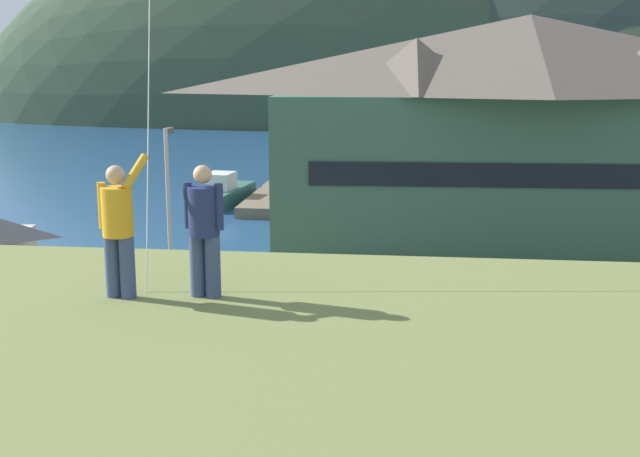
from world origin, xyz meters
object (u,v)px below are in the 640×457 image
at_px(parked_car_back_row_left, 301,383).
at_px(moored_boat_wharfside, 223,193).
at_px(wharf_dock, 280,195).
at_px(parked_car_lone_by_shed, 6,375).
at_px(moored_boat_outer_mooring, 338,184).
at_px(person_kite_flyer, 118,226).
at_px(storage_shed_waterside, 377,192).
at_px(parked_car_mid_row_far, 360,324).
at_px(parked_car_corner_spot, 486,386).
at_px(harbor_lodge, 525,127).
at_px(parking_light_pole, 169,202).
at_px(person_companion, 204,227).

bearing_deg(parked_car_back_row_left, moored_boat_wharfside, 106.96).
relative_size(wharf_dock, parked_car_lone_by_shed, 3.30).
distance_m(moored_boat_outer_mooring, person_kite_flyer, 46.77).
relative_size(storage_shed_waterside, person_kite_flyer, 2.72).
xyz_separation_m(parked_car_mid_row_far, person_kite_flyer, (-2.25, -14.30, 6.06)).
bearing_deg(parked_car_corner_spot, person_kite_flyer, -120.67).
relative_size(harbor_lodge, storage_shed_waterside, 5.23).
bearing_deg(parked_car_back_row_left, storage_shed_waterside, 87.88).
bearing_deg(storage_shed_waterside, parked_car_lone_by_shed, -109.86).
relative_size(moored_boat_wharfside, parked_car_mid_row_far, 1.74).
bearing_deg(moored_boat_outer_mooring, parked_car_back_row_left, -86.19).
relative_size(moored_boat_wharfside, parking_light_pole, 1.13).
xyz_separation_m(parked_car_lone_by_shed, person_companion, (7.93, -8.89, 6.04)).
bearing_deg(parked_car_lone_by_shed, parked_car_mid_row_far, 30.08).
bearing_deg(moored_boat_wharfside, storage_shed_waterside, -37.32).
height_order(parked_car_back_row_left, person_kite_flyer, person_kite_flyer).
distance_m(moored_boat_outer_mooring, parked_car_lone_by_shed, 37.66).
bearing_deg(moored_boat_outer_mooring, moored_boat_wharfside, -145.34).
xyz_separation_m(wharf_dock, parked_car_mid_row_far, (7.40, -28.87, 0.71)).
relative_size(moored_boat_outer_mooring, person_companion, 4.95).
distance_m(parked_car_mid_row_far, person_companion, 15.43).
distance_m(harbor_lodge, parked_car_lone_by_shed, 27.57).
height_order(harbor_lodge, moored_boat_wharfside, harbor_lodge).
distance_m(harbor_lodge, moored_boat_outer_mooring, 19.63).
relative_size(harbor_lodge, parked_car_mid_row_far, 6.08).
relative_size(moored_boat_outer_mooring, parked_car_corner_spot, 2.04).
xyz_separation_m(wharf_dock, parked_car_corner_spot, (10.95, -33.40, 0.71)).
xyz_separation_m(storage_shed_waterside, parked_car_mid_row_far, (0.35, -18.91, -1.21)).
distance_m(parked_car_back_row_left, person_companion, 11.09).
height_order(wharf_dock, person_kite_flyer, person_kite_flyer).
bearing_deg(moored_boat_wharfside, parked_car_lone_by_shed, -86.70).
height_order(moored_boat_wharfside, person_companion, person_companion).
height_order(harbor_lodge, parked_car_lone_by_shed, harbor_lodge).
xyz_separation_m(parked_car_lone_by_shed, parked_car_back_row_left, (7.85, 0.41, 0.00)).
distance_m(storage_shed_waterside, person_companion, 33.42).
distance_m(parked_car_back_row_left, parking_light_pole, 12.29).
distance_m(wharf_dock, moored_boat_outer_mooring, 4.88).
relative_size(moored_boat_outer_mooring, parked_car_back_row_left, 1.98).
xyz_separation_m(harbor_lodge, parked_car_lone_by_shed, (-16.17, -21.75, -5.03)).
bearing_deg(parking_light_pole, storage_shed_waterside, 61.77).
bearing_deg(parked_car_mid_row_far, person_kite_flyer, -98.95).
bearing_deg(storage_shed_waterside, parked_car_back_row_left, -92.12).
distance_m(storage_shed_waterside, moored_boat_wharfside, 13.41).
bearing_deg(parked_car_mid_row_far, parked_car_back_row_left, -104.23).
bearing_deg(parked_car_back_row_left, parked_car_mid_row_far, 75.77).
height_order(harbor_lodge, moored_boat_outer_mooring, harbor_lodge).
xyz_separation_m(harbor_lodge, moored_boat_wharfside, (-18.03, 10.49, -5.37)).
distance_m(parked_car_corner_spot, parked_car_back_row_left, 4.79).
height_order(moored_boat_outer_mooring, parking_light_pole, parking_light_pole).
distance_m(parked_car_lone_by_shed, person_companion, 13.35).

